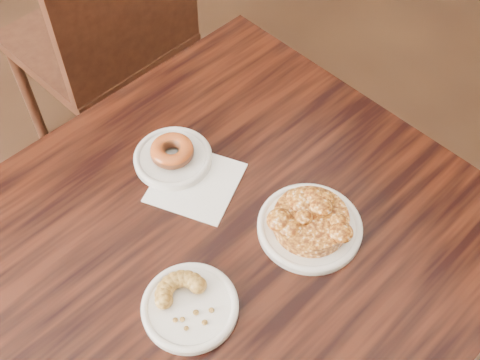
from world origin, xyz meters
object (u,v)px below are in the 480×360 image
glazed_donut (172,151)px  cruller_fragment (189,302)px  cafe_table (237,320)px  apple_fritter (311,219)px  chair_far (96,39)px

glazed_donut → cruller_fragment: bearing=-107.9°
cafe_table → cruller_fragment: (-0.13, -0.10, 0.40)m
cafe_table → cruller_fragment: size_ratio=8.46×
glazed_donut → apple_fritter: bearing=-58.4°
glazed_donut → cafe_table: bearing=-78.6°
chair_far → glazed_donut: 0.84m
cafe_table → glazed_donut: (-0.04, 0.19, 0.40)m
chair_far → apple_fritter: size_ratio=5.30×
cafe_table → glazed_donut: bearing=83.9°
chair_far → apple_fritter: chair_far is taller
chair_far → cruller_fragment: size_ratio=9.27×
cafe_table → chair_far: bearing=71.9°
apple_fritter → cruller_fragment: 0.25m
cafe_table → chair_far: 0.96m
cafe_table → apple_fritter: (0.11, -0.06, 0.41)m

